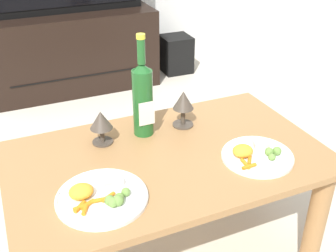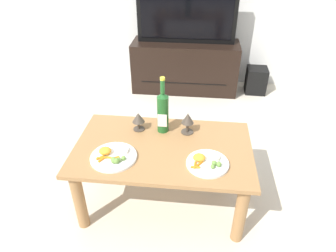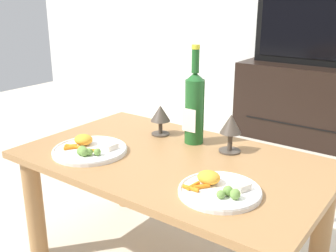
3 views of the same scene
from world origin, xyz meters
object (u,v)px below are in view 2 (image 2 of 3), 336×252
at_px(wine_bottle, 163,111).
at_px(goblet_left, 138,118).
at_px(tv_stand, 185,67).
at_px(dinner_plate_right, 207,162).
at_px(goblet_right, 188,120).
at_px(dinner_plate_left, 113,156).
at_px(dining_table, 163,158).
at_px(floor_speaker, 256,80).
at_px(tv_screen, 187,13).

bearing_deg(wine_bottle, goblet_left, -178.26).
bearing_deg(tv_stand, goblet_left, -97.78).
height_order(wine_bottle, dinner_plate_right, wine_bottle).
height_order(goblet_right, dinner_plate_left, goblet_right).
height_order(tv_stand, wine_bottle, wine_bottle).
bearing_deg(dining_table, dinner_plate_left, -153.01).
xyz_separation_m(tv_stand, goblet_left, (-0.21, -1.55, 0.27)).
bearing_deg(dining_table, floor_speaker, 64.40).
bearing_deg(goblet_left, wine_bottle, 1.74).
relative_size(tv_screen, dinner_plate_right, 4.23).
bearing_deg(tv_screen, goblet_left, -97.80).
height_order(dining_table, goblet_right, goblet_right).
height_order(tv_screen, floor_speaker, tv_screen).
distance_m(wine_bottle, dinner_plate_right, 0.44).
distance_m(goblet_left, goblet_right, 0.32).
height_order(wine_bottle, goblet_right, wine_bottle).
distance_m(tv_stand, goblet_right, 1.58).
distance_m(dining_table, dinner_plate_right, 0.31).
xyz_separation_m(floor_speaker, goblet_left, (-1.01, -1.56, 0.40)).
bearing_deg(goblet_right, goblet_left, 180.00).
bearing_deg(goblet_left, floor_speaker, 57.16).
height_order(dining_table, tv_screen, tv_screen).
bearing_deg(goblet_left, dinner_plate_left, -106.68).
xyz_separation_m(floor_speaker, wine_bottle, (-0.85, -1.56, 0.46)).
height_order(tv_screen, dinner_plate_right, tv_screen).
distance_m(tv_stand, goblet_left, 1.59).
bearing_deg(goblet_right, dinner_plate_right, -67.38).
bearing_deg(wine_bottle, tv_stand, 88.00).
relative_size(goblet_right, dinner_plate_left, 0.53).
height_order(floor_speaker, dinner_plate_left, dinner_plate_left).
height_order(dining_table, tv_stand, tv_stand).
xyz_separation_m(goblet_left, dinner_plate_left, (-0.09, -0.31, -0.07)).
relative_size(wine_bottle, dinner_plate_right, 1.56).
height_order(tv_stand, dinner_plate_right, tv_stand).
bearing_deg(wine_bottle, tv_screen, 87.99).
relative_size(dining_table, dinner_plate_right, 4.46).
xyz_separation_m(tv_stand, tv_screen, (-0.00, -0.00, 0.57)).
relative_size(tv_stand, wine_bottle, 3.04).
relative_size(tv_stand, dinner_plate_right, 4.75).
distance_m(goblet_right, dinner_plate_right, 0.34).
xyz_separation_m(dining_table, floor_speaker, (0.83, 1.73, -0.23)).
xyz_separation_m(tv_screen, dinner_plate_right, (0.23, -1.86, -0.37)).
bearing_deg(dinner_plate_right, tv_stand, 97.08).
relative_size(wine_bottle, goblet_right, 2.64).
height_order(tv_screen, dinner_plate_left, tv_screen).
relative_size(tv_stand, tv_screen, 1.12).
bearing_deg(goblet_left, tv_screen, 82.20).
xyz_separation_m(dining_table, tv_screen, (0.03, 1.72, 0.47)).
height_order(dining_table, dinner_plate_right, dinner_plate_right).
bearing_deg(dinner_plate_left, goblet_right, 36.90).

